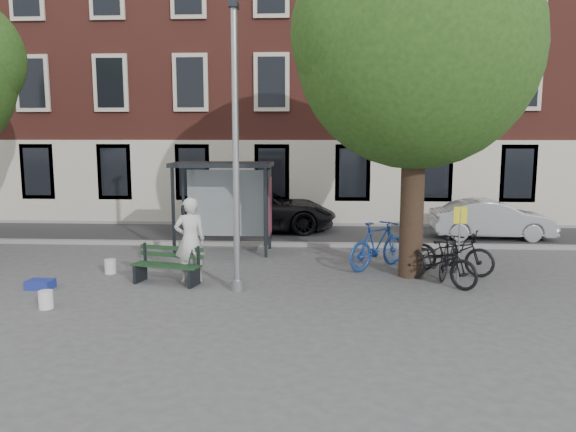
% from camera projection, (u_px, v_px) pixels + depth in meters
% --- Properties ---
extents(ground, '(90.00, 90.00, 0.00)m').
position_uv_depth(ground, '(238.00, 290.00, 12.39)').
color(ground, '#4C4C4F').
rests_on(ground, ground).
extents(road, '(40.00, 4.00, 0.01)m').
position_uv_depth(road, '(267.00, 234.00, 19.30)').
color(road, '#28282B').
rests_on(road, ground).
extents(curb_near, '(40.00, 0.25, 0.12)m').
position_uv_depth(curb_near, '(261.00, 244.00, 17.32)').
color(curb_near, gray).
rests_on(curb_near, ground).
extents(curb_far, '(40.00, 0.25, 0.12)m').
position_uv_depth(curb_far, '(272.00, 223.00, 21.27)').
color(curb_far, gray).
rests_on(curb_far, ground).
extents(building_row, '(30.00, 8.00, 14.00)m').
position_uv_depth(building_row, '(280.00, 50.00, 24.21)').
color(building_row, brown).
rests_on(building_row, ground).
extents(lamppost, '(0.28, 0.35, 6.11)m').
position_uv_depth(lamppost, '(236.00, 164.00, 11.99)').
color(lamppost, '#9EA0A3').
rests_on(lamppost, ground).
extents(tree_right, '(5.76, 5.60, 8.20)m').
position_uv_depth(tree_right, '(419.00, 36.00, 12.71)').
color(tree_right, black).
rests_on(tree_right, ground).
extents(bus_shelter, '(2.85, 1.45, 2.62)m').
position_uv_depth(bus_shelter, '(237.00, 187.00, 16.20)').
color(bus_shelter, '#1E2328').
rests_on(bus_shelter, ground).
extents(painter, '(0.85, 0.72, 1.99)m').
position_uv_depth(painter, '(190.00, 240.00, 13.00)').
color(painter, silver).
rests_on(painter, ground).
extents(bench, '(1.70, 0.89, 0.84)m').
position_uv_depth(bench, '(168.00, 267.00, 12.94)').
color(bench, '#1E2328').
rests_on(bench, ground).
extents(bike_a, '(2.21, 1.53, 1.10)m').
position_uv_depth(bike_a, '(451.00, 252.00, 13.79)').
color(bike_a, black).
rests_on(bike_a, ground).
extents(bike_b, '(1.88, 1.84, 1.23)m').
position_uv_depth(bike_b, '(377.00, 245.00, 14.34)').
color(bike_b, navy).
rests_on(bike_b, ground).
extents(bike_c, '(1.94, 1.99, 1.08)m').
position_uv_depth(bike_c, '(438.00, 261.00, 12.84)').
color(bike_c, black).
rests_on(bike_c, ground).
extents(bike_d, '(1.22, 1.74, 1.03)m').
position_uv_depth(bike_d, '(450.00, 257.00, 13.43)').
color(bike_d, black).
rests_on(bike_d, ground).
extents(car_dark, '(5.51, 2.74, 1.50)m').
position_uv_depth(car_dark, '(260.00, 210.00, 19.99)').
color(car_dark, black).
rests_on(car_dark, ground).
extents(car_silver, '(3.91, 1.39, 1.28)m').
position_uv_depth(car_silver, '(492.00, 219.00, 18.45)').
color(car_silver, '#A0A3A8').
rests_on(car_silver, ground).
extents(blue_crate, '(0.57, 0.43, 0.20)m').
position_uv_depth(blue_crate, '(40.00, 284.00, 12.52)').
color(blue_crate, navy).
rests_on(blue_crate, ground).
extents(bucket_a, '(0.32, 0.32, 0.36)m').
position_uv_depth(bucket_a, '(46.00, 300.00, 11.09)').
color(bucket_a, white).
rests_on(bucket_a, ground).
extents(bucket_c, '(0.36, 0.36, 0.36)m').
position_uv_depth(bucket_c, '(110.00, 266.00, 13.87)').
color(bucket_c, silver).
rests_on(bucket_c, ground).
extents(notice_sign, '(0.30, 0.04, 1.76)m').
position_uv_depth(notice_sign, '(460.00, 229.00, 13.06)').
color(notice_sign, '#9EA0A3').
rests_on(notice_sign, ground).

